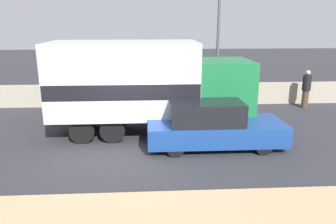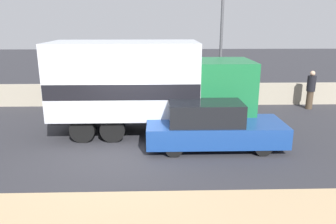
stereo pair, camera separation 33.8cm
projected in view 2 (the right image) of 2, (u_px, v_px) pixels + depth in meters
name	position (u px, v px, depth m)	size (l,w,h in m)	color
ground_plane	(130.00, 151.00, 10.85)	(80.00, 80.00, 0.00)	#2D2D33
stone_wall_backdrop	(140.00, 95.00, 16.63)	(60.00, 0.35, 1.08)	#A39984
street_lamp	(222.00, 20.00, 15.27)	(0.56, 0.28, 7.31)	#4C4C51
box_truck	(145.00, 84.00, 12.16)	(7.35, 2.55, 3.44)	#196B38
car_hatchback	(212.00, 125.00, 11.01)	(4.59, 1.85, 1.62)	navy
pedestrian	(311.00, 89.00, 15.80)	(0.41, 0.41, 1.86)	#473828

